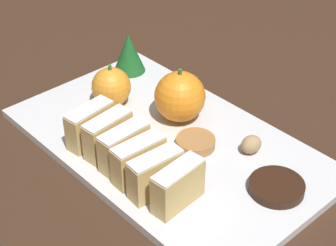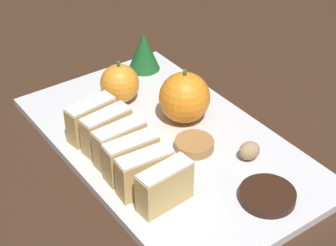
{
  "view_description": "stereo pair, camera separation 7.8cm",
  "coord_description": "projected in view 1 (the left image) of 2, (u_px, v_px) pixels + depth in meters",
  "views": [
    {
      "loc": [
        -0.43,
        -0.47,
        0.49
      ],
      "look_at": [
        0.0,
        0.0,
        0.04
      ],
      "focal_mm": 60.0,
      "sensor_mm": 36.0,
      "label": 1
    },
    {
      "loc": [
        -0.37,
        -0.52,
        0.49
      ],
      "look_at": [
        0.0,
        0.0,
        0.04
      ],
      "focal_mm": 60.0,
      "sensor_mm": 36.0,
      "label": 2
    }
  ],
  "objects": [
    {
      "name": "ground_plane",
      "position": [
        168.0,
        147.0,
        0.8
      ],
      "size": [
        6.0,
        6.0,
        0.0
      ],
      "primitive_type": "plane",
      "color": "#382316"
    },
    {
      "name": "walnut",
      "position": [
        251.0,
        144.0,
        0.77
      ],
      "size": [
        0.03,
        0.03,
        0.03
      ],
      "color": "tan",
      "rests_on": "serving_platter"
    },
    {
      "name": "stollen_slice_fourth",
      "position": [
        124.0,
        147.0,
        0.74
      ],
      "size": [
        0.07,
        0.03,
        0.06
      ],
      "color": "tan",
      "rests_on": "serving_platter"
    },
    {
      "name": "orange_far",
      "position": [
        114.0,
        86.0,
        0.86
      ],
      "size": [
        0.06,
        0.06,
        0.07
      ],
      "color": "orange",
      "rests_on": "serving_platter"
    },
    {
      "name": "stollen_slice_second",
      "position": [
        156.0,
        174.0,
        0.69
      ],
      "size": [
        0.07,
        0.03,
        0.06
      ],
      "color": "tan",
      "rests_on": "serving_platter"
    },
    {
      "name": "gingerbread_cookie",
      "position": [
        196.0,
        143.0,
        0.78
      ],
      "size": [
        0.06,
        0.06,
        0.01
      ],
      "color": "#A3703D",
      "rests_on": "serving_platter"
    },
    {
      "name": "stollen_slice_third",
      "position": [
        139.0,
        160.0,
        0.72
      ],
      "size": [
        0.07,
        0.03,
        0.06
      ],
      "color": "tan",
      "rests_on": "serving_platter"
    },
    {
      "name": "stollen_slice_sixth",
      "position": [
        90.0,
        125.0,
        0.78
      ],
      "size": [
        0.07,
        0.03,
        0.06
      ],
      "color": "tan",
      "rests_on": "serving_platter"
    },
    {
      "name": "stollen_slice_front",
      "position": [
        178.0,
        186.0,
        0.68
      ],
      "size": [
        0.07,
        0.03,
        0.06
      ],
      "color": "tan",
      "rests_on": "serving_platter"
    },
    {
      "name": "serving_platter",
      "position": [
        168.0,
        144.0,
        0.8
      ],
      "size": [
        0.27,
        0.46,
        0.01
      ],
      "color": "silver",
      "rests_on": "ground_plane"
    },
    {
      "name": "evergreen_sprig",
      "position": [
        129.0,
        53.0,
        0.94
      ],
      "size": [
        0.05,
        0.05,
        0.07
      ],
      "color": "#195623",
      "rests_on": "serving_platter"
    },
    {
      "name": "chocolate_cookie",
      "position": [
        277.0,
        187.0,
        0.71
      ],
      "size": [
        0.07,
        0.07,
        0.01
      ],
      "color": "black",
      "rests_on": "serving_platter"
    },
    {
      "name": "orange_near",
      "position": [
        180.0,
        97.0,
        0.82
      ],
      "size": [
        0.08,
        0.08,
        0.08
      ],
      "color": "orange",
      "rests_on": "serving_platter"
    },
    {
      "name": "stollen_slice_fifth",
      "position": [
        108.0,
        135.0,
        0.76
      ],
      "size": [
        0.07,
        0.03,
        0.06
      ],
      "color": "tan",
      "rests_on": "serving_platter"
    }
  ]
}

